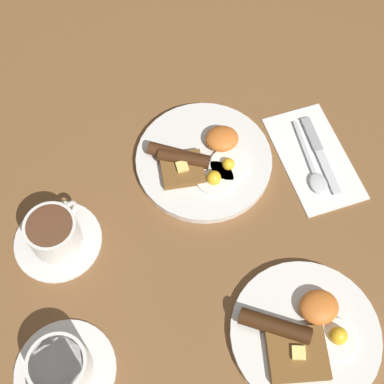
% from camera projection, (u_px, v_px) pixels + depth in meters
% --- Properties ---
extents(ground_plane, '(3.00, 3.00, 0.00)m').
position_uv_depth(ground_plane, '(204.00, 162.00, 0.97)').
color(ground_plane, brown).
extents(breakfast_plate_near, '(0.25, 0.25, 0.04)m').
position_uv_depth(breakfast_plate_near, '(203.00, 160.00, 0.96)').
color(breakfast_plate_near, silver).
rests_on(breakfast_plate_near, ground_plane).
extents(breakfast_plate_far, '(0.23, 0.23, 0.04)m').
position_uv_depth(breakfast_plate_far, '(305.00, 333.00, 0.82)').
color(breakfast_plate_far, silver).
rests_on(breakfast_plate_far, ground_plane).
extents(teacup_near, '(0.15, 0.15, 0.07)m').
position_uv_depth(teacup_near, '(55.00, 234.00, 0.88)').
color(teacup_near, silver).
rests_on(teacup_near, ground_plane).
extents(teacup_far, '(0.15, 0.15, 0.07)m').
position_uv_depth(teacup_far, '(61.00, 368.00, 0.78)').
color(teacup_far, silver).
rests_on(teacup_far, ground_plane).
extents(napkin, '(0.14, 0.23, 0.01)m').
position_uv_depth(napkin, '(314.00, 157.00, 0.97)').
color(napkin, white).
rests_on(napkin, ground_plane).
extents(knife, '(0.02, 0.17, 0.01)m').
position_uv_depth(knife, '(319.00, 150.00, 0.98)').
color(knife, silver).
rests_on(knife, napkin).
extents(spoon, '(0.03, 0.16, 0.01)m').
position_uv_depth(spoon, '(315.00, 175.00, 0.95)').
color(spoon, silver).
rests_on(spoon, napkin).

